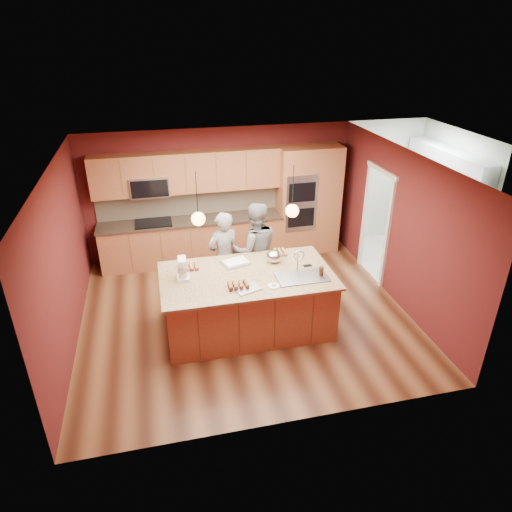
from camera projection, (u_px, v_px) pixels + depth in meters
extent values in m
plane|color=#432113|center=(245.00, 313.00, 7.94)|extent=(5.50, 5.50, 0.00)
plane|color=white|center=(243.00, 161.00, 6.71)|extent=(5.50, 5.50, 0.00)
plane|color=#551818|center=(219.00, 193.00, 9.49)|extent=(5.50, 0.00, 5.50)
plane|color=#551818|center=(289.00, 336.00, 5.15)|extent=(5.50, 0.00, 5.50)
plane|color=#551818|center=(63.00, 261.00, 6.77)|extent=(0.00, 5.00, 5.00)
plane|color=#551818|center=(399.00, 228.00, 7.88)|extent=(0.00, 5.00, 5.00)
cube|color=#925638|center=(193.00, 241.00, 9.51)|extent=(3.70, 0.60, 0.90)
cube|color=#30251D|center=(191.00, 221.00, 9.29)|extent=(3.74, 0.64, 0.04)
cube|color=beige|center=(189.00, 202.00, 9.41)|extent=(3.70, 0.03, 0.56)
cube|color=#925638|center=(187.00, 172.00, 8.95)|extent=(3.70, 0.36, 0.80)
cube|color=black|center=(154.00, 223.00, 9.12)|extent=(0.72, 0.52, 0.03)
cube|color=#A2A4A9|center=(149.00, 186.00, 8.89)|extent=(0.76, 0.40, 0.40)
cube|color=#925638|center=(297.00, 201.00, 9.65)|extent=(0.80, 0.60, 2.30)
cube|color=#A2A4A9|center=(301.00, 204.00, 9.36)|extent=(0.66, 0.04, 1.20)
cube|color=#925638|center=(326.00, 199.00, 9.78)|extent=(0.50, 0.60, 2.30)
plane|color=silver|center=(401.00, 260.00, 9.72)|extent=(2.60, 2.60, 0.00)
plane|color=beige|center=(450.00, 197.00, 9.28)|extent=(0.00, 2.70, 2.70)
cube|color=white|center=(447.00, 169.00, 8.97)|extent=(0.35, 2.40, 0.75)
cylinder|color=black|center=(197.00, 196.00, 6.38)|extent=(0.01, 0.01, 0.70)
sphere|color=#FF8D4A|center=(198.00, 219.00, 6.54)|extent=(0.20, 0.20, 0.20)
cylinder|color=black|center=(293.00, 188.00, 6.66)|extent=(0.01, 0.01, 0.70)
sphere|color=#FF8D4A|center=(292.00, 211.00, 6.82)|extent=(0.20, 0.20, 0.20)
cube|color=#925638|center=(247.00, 302.00, 7.37)|extent=(2.60, 1.41, 0.95)
cube|color=beige|center=(247.00, 276.00, 7.15)|extent=(2.70, 1.51, 0.04)
cube|color=#A2A4A9|center=(301.00, 282.00, 7.10)|extent=(0.78, 0.45, 0.18)
imported|color=black|center=(224.00, 257.00, 8.04)|extent=(0.70, 0.57, 1.67)
imported|color=gray|center=(255.00, 250.00, 8.13)|extent=(0.87, 0.68, 1.79)
cube|color=white|center=(183.00, 278.00, 6.99)|extent=(0.19, 0.24, 0.06)
cube|color=white|center=(182.00, 266.00, 7.02)|extent=(0.09, 0.08, 0.24)
cube|color=white|center=(182.00, 261.00, 6.88)|extent=(0.13, 0.24, 0.09)
cylinder|color=silver|center=(183.00, 275.00, 6.93)|extent=(0.14, 0.14, 0.13)
cube|color=silver|center=(236.00, 263.00, 7.46)|extent=(0.50, 0.42, 0.03)
cube|color=white|center=(236.00, 262.00, 7.45)|extent=(0.43, 0.35, 0.02)
cube|color=#A2A4A9|center=(247.00, 288.00, 6.74)|extent=(0.44, 0.38, 0.02)
ellipsoid|color=silver|center=(274.00, 257.00, 7.47)|extent=(0.25, 0.25, 0.21)
cylinder|color=white|center=(274.00, 286.00, 6.81)|extent=(0.18, 0.18, 0.01)
cylinder|color=#3A2313|center=(321.00, 271.00, 7.07)|extent=(0.08, 0.08, 0.15)
cube|color=black|center=(307.00, 266.00, 7.39)|extent=(0.14, 0.08, 0.01)
cube|color=white|center=(438.00, 244.00, 9.25)|extent=(0.78, 0.80, 1.01)
cube|color=white|center=(420.00, 230.00, 9.83)|extent=(0.82, 0.84, 1.05)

